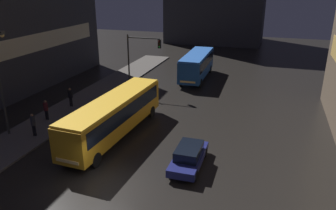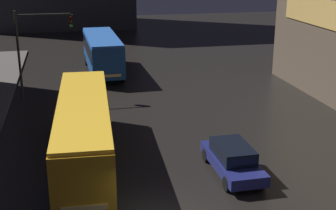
{
  "view_description": "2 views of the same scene",
  "coord_description": "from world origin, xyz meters",
  "px_view_note": "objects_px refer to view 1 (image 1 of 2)",
  "views": [
    {
      "loc": [
        8.45,
        -14.32,
        11.23
      ],
      "look_at": [
        0.48,
        10.24,
        1.47
      ],
      "focal_mm": 35.0,
      "sensor_mm": 36.0,
      "label": 1
    },
    {
      "loc": [
        -2.98,
        -14.67,
        9.71
      ],
      "look_at": [
        2.09,
        8.71,
        1.83
      ],
      "focal_mm": 50.0,
      "sensor_mm": 36.0,
      "label": 2
    }
  ],
  "objects_px": {
    "bus_far": "(197,63)",
    "pedestrian_far": "(46,108)",
    "bus_near": "(114,113)",
    "pedestrian_mid": "(33,123)",
    "car_taxi": "(189,156)",
    "traffic_light_main": "(140,53)",
    "pedestrian_near": "(70,95)"
  },
  "relations": [
    {
      "from": "bus_near",
      "to": "car_taxi",
      "type": "relative_size",
      "value": 2.68
    },
    {
      "from": "bus_near",
      "to": "bus_far",
      "type": "relative_size",
      "value": 1.25
    },
    {
      "from": "bus_far",
      "to": "traffic_light_main",
      "type": "distance_m",
      "value": 8.37
    },
    {
      "from": "pedestrian_mid",
      "to": "pedestrian_far",
      "type": "height_order",
      "value": "pedestrian_mid"
    },
    {
      "from": "bus_near",
      "to": "pedestrian_mid",
      "type": "distance_m",
      "value": 6.22
    },
    {
      "from": "pedestrian_near",
      "to": "bus_near",
      "type": "bearing_deg",
      "value": 111.2
    },
    {
      "from": "bus_near",
      "to": "bus_far",
      "type": "bearing_deg",
      "value": -94.48
    },
    {
      "from": "pedestrian_mid",
      "to": "pedestrian_far",
      "type": "bearing_deg",
      "value": -66.38
    },
    {
      "from": "pedestrian_mid",
      "to": "car_taxi",
      "type": "bearing_deg",
      "value": -178.64
    },
    {
      "from": "pedestrian_far",
      "to": "traffic_light_main",
      "type": "bearing_deg",
      "value": 55.1
    },
    {
      "from": "pedestrian_near",
      "to": "pedestrian_mid",
      "type": "xyz_separation_m",
      "value": [
        0.95,
        -6.33,
        -0.04
      ]
    },
    {
      "from": "pedestrian_far",
      "to": "traffic_light_main",
      "type": "height_order",
      "value": "traffic_light_main"
    },
    {
      "from": "traffic_light_main",
      "to": "bus_near",
      "type": "bearing_deg",
      "value": -77.6
    },
    {
      "from": "bus_near",
      "to": "traffic_light_main",
      "type": "distance_m",
      "value": 11.37
    },
    {
      "from": "pedestrian_far",
      "to": "car_taxi",
      "type": "bearing_deg",
      "value": -24.97
    },
    {
      "from": "bus_far",
      "to": "bus_near",
      "type": "bearing_deg",
      "value": 81.15
    },
    {
      "from": "bus_near",
      "to": "car_taxi",
      "type": "bearing_deg",
      "value": 161.47
    },
    {
      "from": "car_taxi",
      "to": "pedestrian_far",
      "type": "xyz_separation_m",
      "value": [
        -13.39,
        3.34,
        0.45
      ]
    },
    {
      "from": "bus_near",
      "to": "car_taxi",
      "type": "distance_m",
      "value": 7.09
    },
    {
      "from": "bus_near",
      "to": "pedestrian_mid",
      "type": "xyz_separation_m",
      "value": [
        -5.79,
        -2.15,
        -0.71
      ]
    },
    {
      "from": "bus_near",
      "to": "bus_far",
      "type": "distance_m",
      "value": 17.61
    },
    {
      "from": "bus_far",
      "to": "car_taxi",
      "type": "relative_size",
      "value": 2.15
    },
    {
      "from": "bus_near",
      "to": "bus_far",
      "type": "height_order",
      "value": "bus_far"
    },
    {
      "from": "bus_far",
      "to": "pedestrian_mid",
      "type": "height_order",
      "value": "bus_far"
    },
    {
      "from": "bus_far",
      "to": "pedestrian_near",
      "type": "xyz_separation_m",
      "value": [
        -9.01,
        -13.28,
        -0.69
      ]
    },
    {
      "from": "bus_near",
      "to": "pedestrian_near",
      "type": "height_order",
      "value": "bus_near"
    },
    {
      "from": "bus_near",
      "to": "bus_far",
      "type": "xyz_separation_m",
      "value": [
        2.27,
        17.47,
        0.02
      ]
    },
    {
      "from": "pedestrian_far",
      "to": "traffic_light_main",
      "type": "xyz_separation_m",
      "value": [
        4.49,
        10.1,
        2.99
      ]
    },
    {
      "from": "car_taxi",
      "to": "pedestrian_mid",
      "type": "relative_size",
      "value": 2.46
    },
    {
      "from": "pedestrian_near",
      "to": "pedestrian_mid",
      "type": "bearing_deg",
      "value": 61.54
    },
    {
      "from": "car_taxi",
      "to": "traffic_light_main",
      "type": "height_order",
      "value": "traffic_light_main"
    },
    {
      "from": "bus_far",
      "to": "pedestrian_far",
      "type": "xyz_separation_m",
      "value": [
        -9.15,
        -16.68,
        -0.76
      ]
    }
  ]
}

